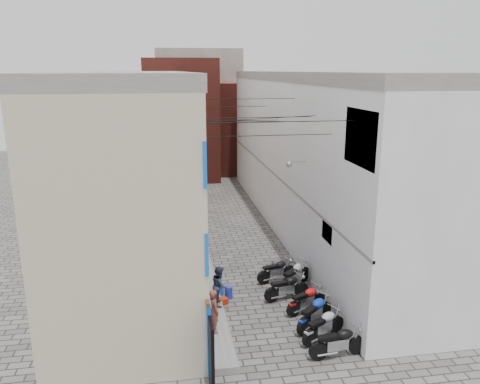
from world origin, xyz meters
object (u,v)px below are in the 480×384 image
motorcycle_b (324,324)px  motorcycle_c (315,311)px  motorcycle_a (338,341)px  person_a (214,311)px  red_crate (222,301)px  motorcycle_g (277,269)px  motorcycle_d (307,298)px  motorcycle_f (295,274)px  water_jug_near (229,292)px  person_b (220,285)px  motorcycle_e (287,286)px  water_jug_far (220,289)px

motorcycle_b → motorcycle_c: bearing=153.0°
motorcycle_a → motorcycle_c: 1.93m
motorcycle_a → person_a: size_ratio=1.28×
motorcycle_c → person_a: (-3.69, -0.14, 0.43)m
red_crate → motorcycle_g: bearing=32.9°
motorcycle_d → motorcycle_f: motorcycle_f is taller
water_jug_near → person_a: bearing=-107.8°
person_b → motorcycle_d: bearing=-94.6°
motorcycle_c → motorcycle_e: bearing=152.4°
motorcycle_f → motorcycle_g: motorcycle_f is taller
water_jug_far → red_crate: bearing=-90.0°
water_jug_near → motorcycle_c: bearing=-44.1°
motorcycle_d → person_b: person_b is taller
water_jug_near → motorcycle_a: bearing=-57.5°
motorcycle_e → water_jug_near: bearing=-114.3°
person_b → motorcycle_b: bearing=-121.6°
motorcycle_e → person_a: size_ratio=1.25×
motorcycle_g → water_jug_near: size_ratio=3.79×
motorcycle_b → motorcycle_e: size_ratio=1.02×
motorcycle_b → person_b: 4.25m
motorcycle_e → motorcycle_f: motorcycle_f is taller
motorcycle_f → motorcycle_g: 0.99m
water_jug_near → water_jug_far: bearing=130.2°
motorcycle_a → red_crate: motorcycle_a is taller
motorcycle_c → motorcycle_f: size_ratio=0.98×
motorcycle_f → person_a: 5.11m
motorcycle_f → person_b: 3.71m
motorcycle_d → person_a: bearing=-96.5°
red_crate → motorcycle_d: bearing=-19.5°
motorcycle_b → person_a: size_ratio=1.27×
motorcycle_a → motorcycle_e: 4.18m
water_jug_far → motorcycle_f: bearing=1.9°
motorcycle_e → person_a: bearing=-66.4°
motorcycle_a → motorcycle_b: bearing=-178.4°
motorcycle_a → motorcycle_c: motorcycle_c is taller
person_b → red_crate: bearing=-12.7°
motorcycle_g → red_crate: (-2.64, -1.71, -0.43)m
motorcycle_a → person_b: size_ratio=1.29×
person_a → water_jug_near: 3.08m
motorcycle_e → motorcycle_b: bearing=-3.2°
motorcycle_d → person_a: 3.96m
motorcycle_g → water_jug_far: motorcycle_g is taller
motorcycle_b → motorcycle_f: motorcycle_f is taller
motorcycle_e → water_jug_far: 2.79m
motorcycle_f → person_a: size_ratio=1.37×
motorcycle_g → motorcycle_b: bearing=-11.5°
motorcycle_d → person_b: size_ratio=1.24×
motorcycle_c → motorcycle_d: (0.04, 1.11, -0.05)m
motorcycle_d → person_a: person_a is taller
motorcycle_c → water_jug_far: bearing=-174.2°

